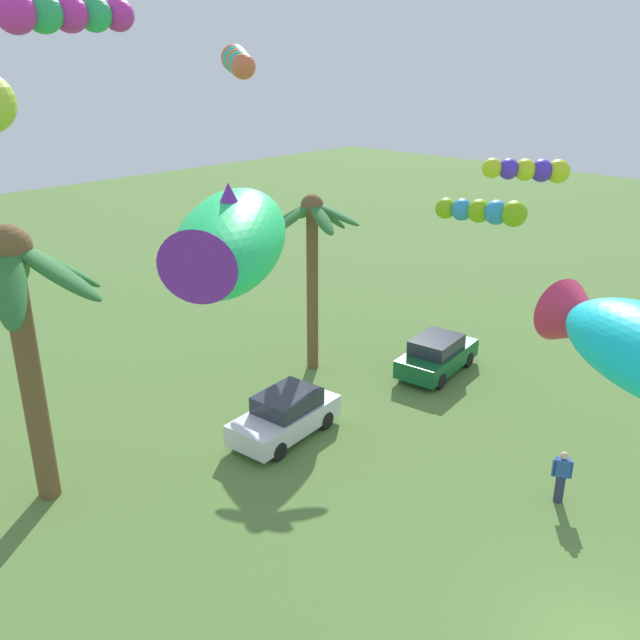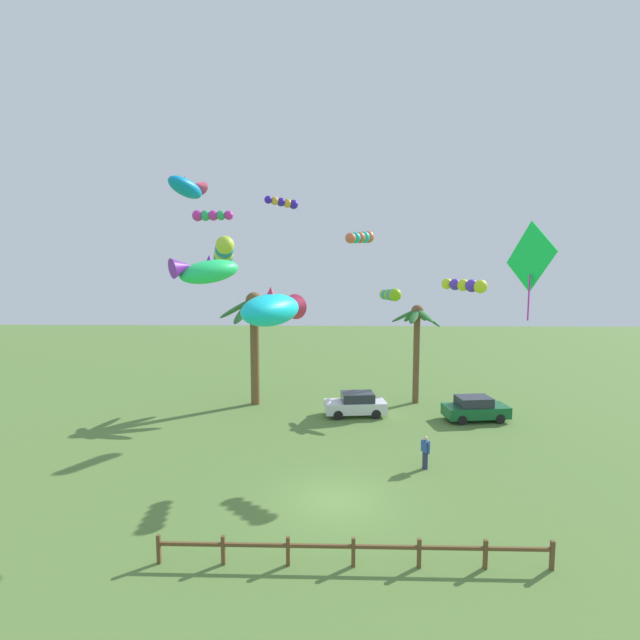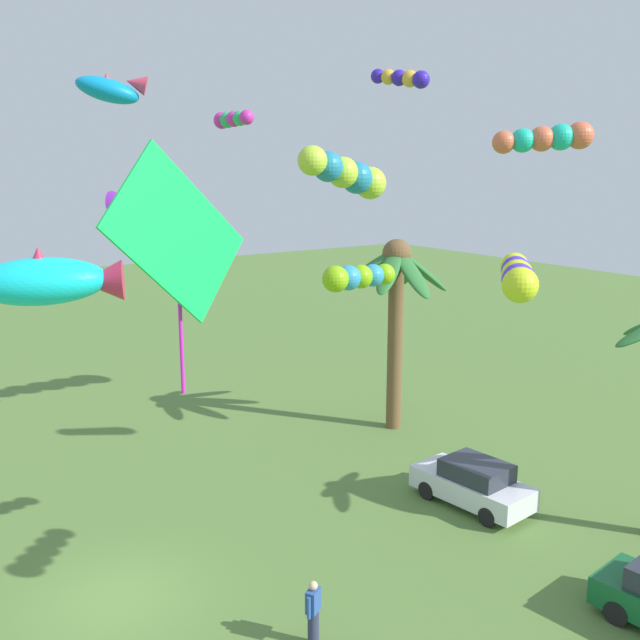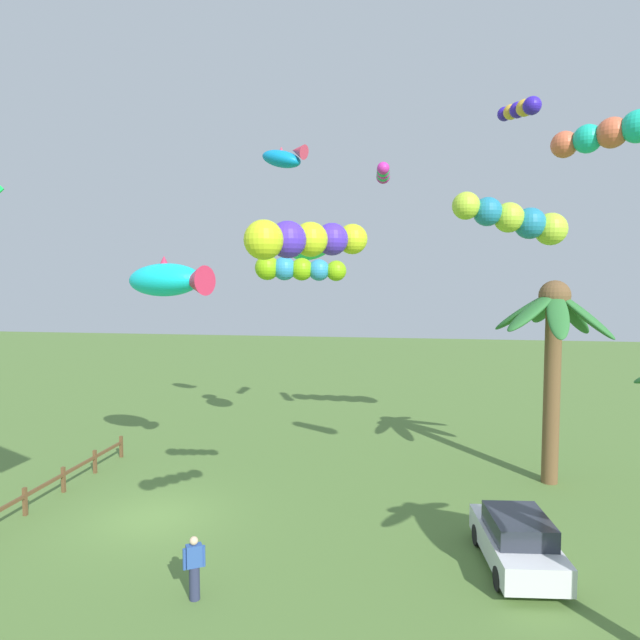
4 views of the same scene
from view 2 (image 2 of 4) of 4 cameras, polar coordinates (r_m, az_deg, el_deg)
The scene contains 17 objects.
ground_plane at distance 20.61m, azimuth 1.92°, elevation -20.96°, with size 120.00×120.00×0.00m, color #567A38.
palm_tree_0 at distance 33.46m, azimuth 11.67°, elevation -1.27°, with size 3.49×3.58×6.96m.
palm_tree_1 at distance 32.68m, azimuth -7.99°, elevation -0.28°, with size 4.75×4.41×7.85m.
rail_fence at distance 16.58m, azimuth 4.06°, elevation -25.94°, with size 12.57×0.12×0.95m.
parked_car_0 at distance 30.87m, azimuth 4.36°, elevation -10.13°, with size 4.06×2.12×1.51m.
parked_car_1 at distance 31.38m, azimuth 18.29°, elevation -10.15°, with size 4.09×2.20×1.51m.
spectator_0 at distance 23.56m, azimuth 12.64°, elevation -15.35°, with size 0.39×0.49×1.59m.
kite_diamond_0 at distance 18.82m, azimuth 24.16°, elevation 6.82°, with size 0.82×2.48×3.59m.
kite_fish_1 at distance 23.25m, azimuth -13.68°, elevation 5.84°, with size 3.47×3.15×1.58m.
kite_tube_2 at distance 25.74m, azimuth 17.21°, elevation 4.04°, with size 1.99×2.03×0.73m.
kite_tube_3 at distance 31.65m, azimuth -11.59°, elevation 7.78°, with size 2.20×4.76×2.14m.
kite_tube_4 at distance 26.46m, azimuth -13.05°, elevation 12.24°, with size 2.20×0.63×0.59m.
kite_tube_5 at distance 30.68m, azimuth -4.55°, elevation 14.02°, with size 2.07×1.17×0.76m.
kite_fish_6 at distance 18.13m, azimuth -5.62°, elevation 1.33°, with size 2.82×3.96×1.53m.
kite_fish_7 at distance 22.54m, azimuth -15.79°, elevation 15.25°, with size 1.72×2.42×1.18m.
kite_tube_8 at distance 24.01m, azimuth 8.51°, elevation 3.05°, with size 0.90×2.31×0.66m.
kite_tube_9 at distance 31.82m, azimuth 4.96°, elevation 9.94°, with size 2.03×2.68×0.96m.
Camera 2 is at (-0.16, -18.35, 9.38)m, focal length 26.41 mm.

